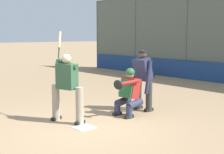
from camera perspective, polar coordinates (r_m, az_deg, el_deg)
name	(u,v)px	position (r m, az deg, el deg)	size (l,w,h in m)	color
ground_plane	(84,128)	(7.16, -5.11, -9.22)	(160.00, 160.00, 0.00)	#9E7F5B
home_plate_marker	(84,127)	(7.16, -5.11, -9.17)	(0.43, 0.43, 0.01)	white
batter_at_plate	(67,85)	(7.47, -8.25, -1.53)	(1.12, 0.53, 2.17)	gray
catcher_behind_plate	(128,91)	(8.05, 2.95, -2.60)	(0.66, 0.76, 1.24)	#2D334C
umpire_home	(143,78)	(8.60, 5.64, -0.25)	(0.68, 0.42, 1.67)	#333333
spare_bat_near_backstop	(149,81)	(13.97, 6.85, -0.80)	(0.79, 0.41, 0.07)	black
equipment_bag_dugout_side	(145,74)	(15.77, 6.00, 0.56)	(1.25, 0.27, 0.27)	maroon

